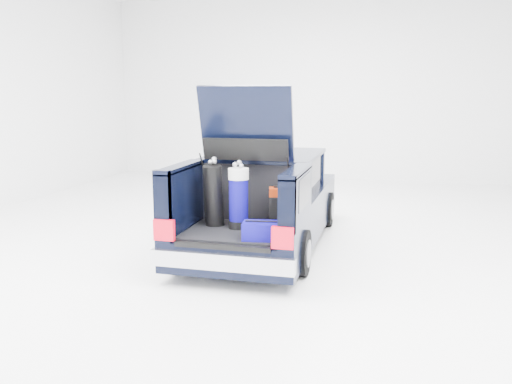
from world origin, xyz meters
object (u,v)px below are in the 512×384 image
(blue_golf_bag, at_px, (239,198))
(car, at_px, (265,202))
(red_suitcase, at_px, (281,207))
(black_golf_bag, at_px, (214,195))
(blue_duffel, at_px, (261,231))

(blue_golf_bag, bearing_deg, car, 112.49)
(car, relative_size, blue_golf_bag, 5.13)
(car, relative_size, red_suitcase, 8.55)
(black_golf_bag, distance_m, blue_golf_bag, 0.36)
(red_suitcase, relative_size, blue_golf_bag, 0.60)
(black_golf_bag, xyz_separation_m, blue_golf_bag, (0.36, -0.04, -0.01))
(car, distance_m, black_golf_bag, 1.52)
(red_suitcase, bearing_deg, car, 99.62)
(black_golf_bag, bearing_deg, red_suitcase, 20.01)
(red_suitcase, relative_size, black_golf_bag, 0.59)
(blue_duffel, bearing_deg, blue_golf_bag, 123.53)
(black_golf_bag, relative_size, blue_golf_bag, 1.02)
(car, xyz_separation_m, blue_golf_bag, (-0.02, -1.47, 0.34))
(car, height_order, black_golf_bag, car)
(car, bearing_deg, blue_golf_bag, -90.62)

